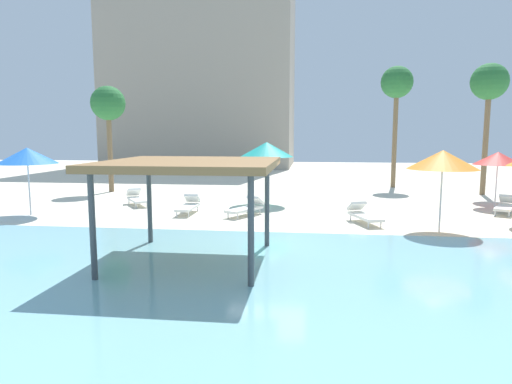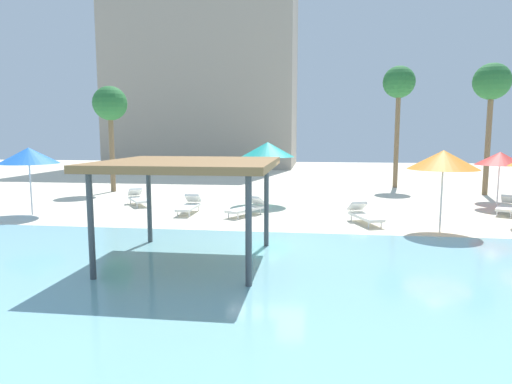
% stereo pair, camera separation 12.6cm
% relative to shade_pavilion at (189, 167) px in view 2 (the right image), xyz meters
% --- Properties ---
extents(ground_plane, '(80.00, 80.00, 0.00)m').
position_rel_shade_pavilion_xyz_m(ground_plane, '(1.64, 2.07, -2.43)').
color(ground_plane, beige).
extents(lagoon_water, '(44.00, 13.50, 0.04)m').
position_rel_shade_pavilion_xyz_m(lagoon_water, '(1.64, -3.18, -2.41)').
color(lagoon_water, '#7AB7C1').
rests_on(lagoon_water, ground).
extents(shade_pavilion, '(4.20, 4.20, 2.60)m').
position_rel_shade_pavilion_xyz_m(shade_pavilion, '(0.00, 0.00, 0.00)').
color(shade_pavilion, '#42474C').
rests_on(shade_pavilion, ground).
extents(beach_umbrella_blue_0, '(2.33, 2.33, 2.72)m').
position_rel_shade_pavilion_xyz_m(beach_umbrella_blue_0, '(-8.23, 5.71, -0.03)').
color(beach_umbrella_blue_0, silver).
rests_on(beach_umbrella_blue_0, ground).
extents(beach_umbrella_orange_2, '(2.30, 2.30, 2.73)m').
position_rel_shade_pavilion_xyz_m(beach_umbrella_orange_2, '(7.32, 4.57, -0.02)').
color(beach_umbrella_orange_2, silver).
rests_on(beach_umbrella_orange_2, ground).
extents(beach_umbrella_red_3, '(2.09, 2.09, 2.48)m').
position_rel_shade_pavilion_xyz_m(beach_umbrella_red_3, '(11.21, 10.09, -0.25)').
color(beach_umbrella_red_3, silver).
rests_on(beach_umbrella_red_3, ground).
extents(beach_umbrella_teal_4, '(2.48, 2.48, 2.89)m').
position_rel_shade_pavilion_xyz_m(beach_umbrella_teal_4, '(0.94, 9.86, 0.11)').
color(beach_umbrella_teal_4, silver).
rests_on(beach_umbrella_teal_4, ground).
extents(lounge_chair_0, '(1.57, 1.90, 0.74)m').
position_rel_shade_pavilion_xyz_m(lounge_chair_0, '(-4.96, 8.71, -2.10)').
color(lounge_chair_0, white).
rests_on(lounge_chair_0, ground).
extents(lounge_chair_1, '(1.47, 1.94, 0.74)m').
position_rel_shade_pavilion_xyz_m(lounge_chair_1, '(0.46, 6.71, -2.10)').
color(lounge_chair_1, white).
rests_on(lounge_chair_1, ground).
extents(lounge_chair_3, '(0.60, 1.90, 0.74)m').
position_rel_shade_pavilion_xyz_m(lounge_chair_3, '(-2.01, 6.93, -2.10)').
color(lounge_chair_3, white).
rests_on(lounge_chair_3, ground).
extents(lounge_chair_4, '(1.44, 1.95, 0.74)m').
position_rel_shade_pavilion_xyz_m(lounge_chair_4, '(10.99, 8.46, -2.10)').
color(lounge_chair_4, white).
rests_on(lounge_chair_4, ground).
extents(lounge_chair_5, '(1.20, 1.99, 0.74)m').
position_rel_shade_pavilion_xyz_m(lounge_chair_5, '(4.93, 5.69, -2.10)').
color(lounge_chair_5, white).
rests_on(lounge_chair_5, ground).
extents(palm_tree_1, '(1.90, 1.90, 6.94)m').
position_rel_shade_pavilion_xyz_m(palm_tree_1, '(12.24, 14.44, 3.37)').
color(palm_tree_1, brown).
rests_on(palm_tree_1, ground).
extents(palm_tree_2, '(1.90, 1.90, 5.91)m').
position_rel_shade_pavilion_xyz_m(palm_tree_2, '(-8.27, 13.23, 2.40)').
color(palm_tree_2, brown).
rests_on(palm_tree_2, ground).
extents(palm_tree_3, '(1.90, 1.90, 7.30)m').
position_rel_shade_pavilion_xyz_m(palm_tree_3, '(8.04, 17.34, 3.70)').
color(palm_tree_3, brown).
rests_on(palm_tree_3, ground).
extents(hotel_block_0, '(18.32, 11.67, 20.50)m').
position_rel_shade_pavilion_xyz_m(hotel_block_0, '(-8.14, 35.72, 7.82)').
color(hotel_block_0, '#9E9384').
rests_on(hotel_block_0, ground).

